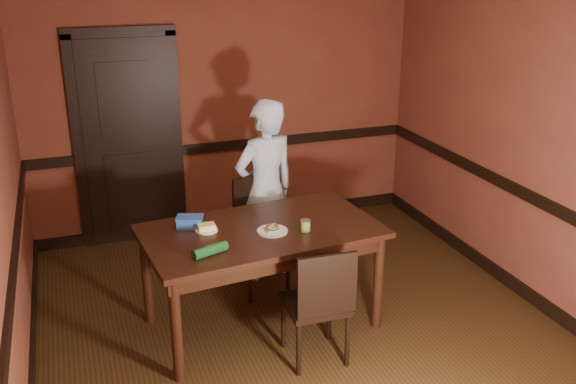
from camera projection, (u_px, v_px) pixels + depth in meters
floor at (303, 332)px, 5.03m from camera, size 4.00×4.50×0.01m
wall_back at (226, 103)px, 6.54m from camera, size 4.00×0.02×2.70m
wall_front at (505, 336)px, 2.57m from camera, size 4.00×0.02×2.70m
wall_left at (0, 203)px, 3.92m from camera, size 0.02×4.50×2.70m
wall_right at (535, 143)px, 5.18m from camera, size 0.02×4.50×2.70m
dado_back at (227, 146)px, 6.68m from camera, size 4.00×0.03×0.10m
dado_left at (14, 269)px, 4.09m from camera, size 0.03×4.50×0.10m
dado_right at (526, 195)px, 5.33m from camera, size 0.03×4.50×0.10m
baseboard_back at (230, 220)px, 6.98m from camera, size 4.00×0.03×0.12m
baseboard_left at (32, 378)px, 4.38m from camera, size 0.03×4.50×0.12m
baseboard_right at (514, 284)px, 5.63m from camera, size 0.03×4.50×0.12m
door at (128, 137)px, 6.28m from camera, size 1.05×0.07×2.20m
dining_table at (262, 277)px, 5.00m from camera, size 1.86×1.16×0.83m
chair_far at (256, 236)px, 5.54m from camera, size 0.57×0.57×0.98m
chair_near at (315, 302)px, 4.57m from camera, size 0.44×0.44×0.91m
person at (266, 191)px, 5.65m from camera, size 0.68×0.53×1.64m
sandwich_plate at (272, 230)px, 4.79m from camera, size 0.23×0.23×0.06m
sauce_jar at (306, 225)px, 4.80m from camera, size 0.08×0.08×0.09m
cheese_saucer at (206, 228)px, 4.81m from camera, size 0.17×0.17×0.05m
food_tub at (190, 222)px, 4.87m from camera, size 0.23×0.20×0.08m
wrapped_veg at (210, 250)px, 4.42m from camera, size 0.27×0.16×0.07m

